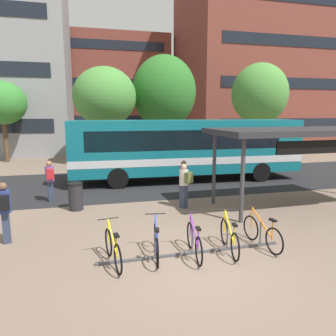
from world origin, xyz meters
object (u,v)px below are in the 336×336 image
(parked_bicycle_purple_2, at_px, (194,242))
(transit_shelter, at_px, (303,134))
(commuter_red_pack_2, at_px, (50,178))
(city_bus, at_px, (188,147))
(commuter_grey_pack_3, at_px, (183,177))
(parked_bicycle_blue_1, at_px, (156,243))
(commuter_black_pack_1, at_px, (5,209))
(parked_bicycle_yellow_0, at_px, (113,249))
(trash_bin, at_px, (76,196))
(street_tree_2, at_px, (105,97))
(street_tree_1, at_px, (2,103))
(street_tree_3, at_px, (260,94))
(commuter_olive_pack_0, at_px, (184,183))
(street_tree_0, at_px, (164,92))
(parked_bicycle_orange_4, at_px, (262,233))
(parked_bicycle_yellow_3, at_px, (229,238))

(parked_bicycle_purple_2, relative_size, transit_shelter, 0.25)
(parked_bicycle_purple_2, height_order, commuter_red_pack_2, commuter_red_pack_2)
(city_bus, height_order, commuter_grey_pack_3, city_bus)
(parked_bicycle_blue_1, height_order, commuter_black_pack_1, commuter_black_pack_1)
(parked_bicycle_blue_1, relative_size, commuter_red_pack_2, 1.02)
(parked_bicycle_yellow_0, relative_size, trash_bin, 1.66)
(parked_bicycle_blue_1, xyz_separation_m, street_tree_2, (-0.34, 15.37, 4.28))
(commuter_black_pack_1, distance_m, street_tree_1, 16.85)
(parked_bicycle_yellow_0, height_order, street_tree_3, street_tree_3)
(commuter_olive_pack_0, xyz_separation_m, trash_bin, (-3.99, 0.75, -0.46))
(commuter_olive_pack_0, bearing_deg, street_tree_1, 3.58)
(parked_bicycle_purple_2, xyz_separation_m, street_tree_1, (-8.36, 18.18, 3.88))
(parked_bicycle_yellow_0, relative_size, transit_shelter, 0.25)
(street_tree_1, bearing_deg, parked_bicycle_blue_1, -67.64)
(street_tree_0, bearing_deg, commuter_olive_pack_0, -99.98)
(parked_bicycle_orange_4, height_order, commuter_olive_pack_0, commuter_olive_pack_0)
(commuter_grey_pack_3, bearing_deg, transit_shelter, 75.79)
(city_bus, distance_m, trash_bin, 7.07)
(commuter_grey_pack_3, xyz_separation_m, trash_bin, (-4.35, -0.56, -0.42))
(street_tree_0, xyz_separation_m, street_tree_3, (8.10, 0.18, -0.01))
(commuter_black_pack_1, bearing_deg, commuter_olive_pack_0, -83.68)
(city_bus, relative_size, street_tree_0, 1.55)
(parked_bicycle_purple_2, distance_m, commuter_black_pack_1, 5.23)
(city_bus, bearing_deg, street_tree_0, 87.57)
(parked_bicycle_purple_2, relative_size, street_tree_3, 0.23)
(commuter_grey_pack_3, bearing_deg, commuter_red_pack_2, -85.20)
(commuter_grey_pack_3, bearing_deg, street_tree_3, 153.01)
(parked_bicycle_orange_4, distance_m, commuter_black_pack_1, 7.04)
(parked_bicycle_blue_1, relative_size, street_tree_0, 0.22)
(city_bus, distance_m, parked_bicycle_yellow_3, 9.06)
(trash_bin, relative_size, street_tree_2, 0.15)
(street_tree_2, height_order, street_tree_3, street_tree_3)
(city_bus, distance_m, parked_bicycle_yellow_0, 10.01)
(street_tree_1, xyz_separation_m, street_tree_3, (19.65, -1.36, 0.84))
(parked_bicycle_yellow_0, xyz_separation_m, street_tree_0, (5.20, 16.59, 4.72))
(city_bus, relative_size, street_tree_2, 1.81)
(parked_bicycle_blue_1, height_order, parked_bicycle_yellow_3, same)
(parked_bicycle_orange_4, height_order, trash_bin, trash_bin)
(trash_bin, bearing_deg, street_tree_1, 111.67)
(commuter_olive_pack_0, distance_m, street_tree_3, 16.96)
(parked_bicycle_purple_2, distance_m, commuter_grey_pack_3, 5.50)
(transit_shelter, height_order, trash_bin, transit_shelter)
(commuter_olive_pack_0, xyz_separation_m, street_tree_1, (-9.32, 14.17, 3.28))
(city_bus, distance_m, street_tree_2, 8.27)
(commuter_red_pack_2, bearing_deg, parked_bicycle_yellow_3, -151.20)
(parked_bicycle_yellow_3, bearing_deg, parked_bicycle_blue_1, 95.43)
(parked_bicycle_yellow_3, relative_size, commuter_olive_pack_0, 1.01)
(commuter_red_pack_2, xyz_separation_m, trash_bin, (1.02, -1.42, -0.44))
(parked_bicycle_orange_4, relative_size, commuter_grey_pack_3, 1.05)
(parked_bicycle_blue_1, xyz_separation_m, street_tree_3, (12.23, 16.67, 4.72))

